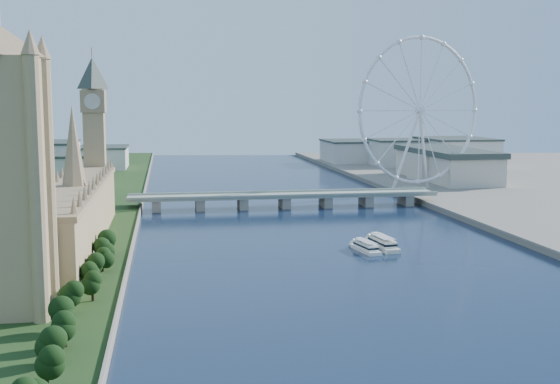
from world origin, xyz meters
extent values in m
plane|color=#182E44|center=(0.00, 0.00, 0.00)|extent=(2000.00, 2000.00, 0.00)
cube|color=tan|center=(-135.00, 55.00, 46.00)|extent=(22.00, 22.00, 86.00)
pyramid|color=#937A59|center=(-135.00, 55.00, 99.00)|extent=(28.16, 28.16, 10.00)
cube|color=tan|center=(-128.00, 170.00, 17.00)|extent=(24.00, 200.00, 28.00)
cone|color=#937A59|center=(-128.00, 170.00, 53.00)|extent=(12.00, 12.00, 40.00)
cube|color=tan|center=(-128.00, 278.00, 43.00)|extent=(13.00, 13.00, 80.00)
cube|color=#937A59|center=(-128.00, 278.00, 75.00)|extent=(15.00, 15.00, 14.00)
pyramid|color=#2D3833|center=(-128.00, 278.00, 103.00)|extent=(20.02, 20.02, 20.00)
cube|color=gray|center=(0.00, 300.00, 8.50)|extent=(220.00, 22.00, 2.00)
cube|color=gray|center=(-90.00, 300.00, 3.75)|extent=(6.00, 20.00, 7.50)
cube|color=gray|center=(-60.00, 300.00, 3.75)|extent=(6.00, 20.00, 7.50)
cube|color=gray|center=(-30.00, 300.00, 3.75)|extent=(6.00, 20.00, 7.50)
cube|color=gray|center=(0.00, 300.00, 3.75)|extent=(6.00, 20.00, 7.50)
cube|color=gray|center=(30.00, 300.00, 3.75)|extent=(6.00, 20.00, 7.50)
cube|color=gray|center=(60.00, 300.00, 3.75)|extent=(6.00, 20.00, 7.50)
cube|color=gray|center=(90.00, 300.00, 3.75)|extent=(6.00, 20.00, 7.50)
torus|color=silver|center=(120.00, 355.00, 68.00)|extent=(113.60, 39.12, 118.60)
cylinder|color=silver|center=(120.00, 355.00, 68.00)|extent=(7.25, 6.61, 6.00)
cube|color=gray|center=(117.00, 365.00, 4.00)|extent=(14.00, 10.00, 2.00)
cube|color=beige|center=(-160.00, 430.00, 16.00)|extent=(40.00, 60.00, 26.00)
cube|color=beige|center=(-200.00, 520.00, 19.00)|extent=(60.00, 80.00, 32.00)
cube|color=beige|center=(-150.00, 600.00, 14.00)|extent=(50.00, 70.00, 22.00)
cube|color=beige|center=(180.00, 580.00, 17.00)|extent=(60.00, 60.00, 28.00)
cube|color=beige|center=(240.00, 560.00, 18.00)|extent=(70.00, 90.00, 30.00)
cube|color=beige|center=(140.00, 640.00, 15.00)|extent=(60.00, 80.00, 24.00)
camera|label=1|loc=(-83.06, -187.43, 74.20)|focal=45.00mm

